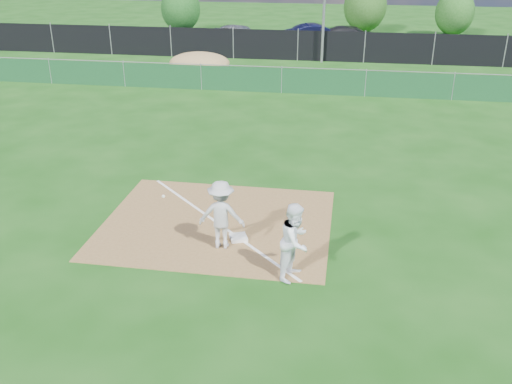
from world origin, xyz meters
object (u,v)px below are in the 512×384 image
car_right (352,37)px  tree_right (455,13)px  play_at_first (221,215)px  first_base (238,238)px  tree_left (181,9)px  car_left (240,36)px  car_mid (318,35)px  runner (295,241)px  tree_mid (365,7)px

car_right → tree_right: tree_right is taller
play_at_first → tree_right: (10.28, 34.20, 0.85)m
first_base → tree_left: (-10.72, 31.92, 1.77)m
car_left → tree_left: bearing=65.7°
car_mid → play_at_first: bearing=160.6°
play_at_first → car_left: play_at_first is taller
play_at_first → car_mid: bearing=89.1°
car_right → tree_right: bearing=-49.5°
tree_right → car_mid: bearing=-149.5°
tree_right → runner: bearing=-103.4°
runner → tree_right: 36.22m
car_right → tree_right: size_ratio=1.39×
car_left → tree_right: size_ratio=1.34×
car_left → tree_left: size_ratio=1.27×
car_left → tree_left: tree_left is taller
car_right → tree_left: bearing=76.0°
play_at_first → car_left: size_ratio=0.45×
runner → tree_mid: 35.81m
car_right → tree_mid: (0.84, 6.32, 1.31)m
car_left → car_right: 7.69m
first_base → tree_mid: 34.52m
runner → tree_right: tree_right is taller
first_base → car_mid: (0.13, 28.01, 0.68)m
runner → car_left: (-6.63, 28.02, -0.12)m
car_left → tree_mid: tree_mid is taller
car_left → tree_mid: 11.47m
runner → tree_mid: size_ratio=0.46×
first_base → car_right: (2.50, 27.98, 0.63)m
first_base → car_left: bearing=100.8°
first_base → car_right: bearing=84.9°
car_right → tree_right: 9.50m
tree_left → tree_mid: bearing=9.6°
first_base → play_at_first: play_at_first is taller
car_mid → tree_left: 11.59m
play_at_first → car_mid: play_at_first is taller
first_base → tree_left: bearing=108.6°
car_right → tree_left: (-13.21, 3.94, 1.14)m
play_at_first → tree_mid: (3.66, 34.72, 1.11)m
first_base → tree_right: size_ratio=0.12×
first_base → tree_mid: bearing=84.4°
play_at_first → tree_left: bearing=107.8°
first_base → car_right: car_right is taller
tree_left → tree_mid: tree_mid is taller
car_mid → tree_left: tree_left is taller
runner → tree_mid: bearing=16.5°
car_right → tree_mid: 6.51m
play_at_first → car_right: (2.82, 28.40, -0.20)m
car_left → tree_left: (-5.65, 5.34, 1.05)m
first_base → car_right: 28.10m
play_at_first → tree_right: 35.72m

